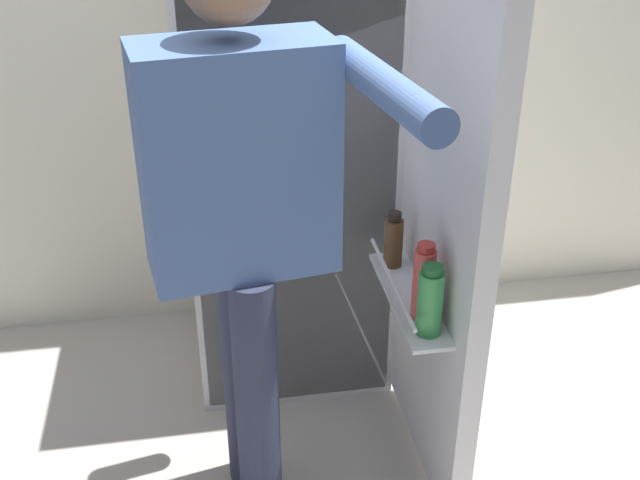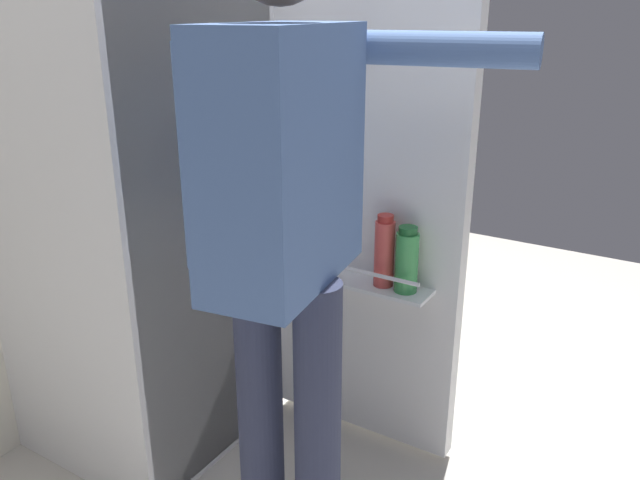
# 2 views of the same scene
# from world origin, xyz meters

# --- Properties ---
(kitchen_wall) EXTENTS (4.40, 0.10, 2.63)m
(kitchen_wall) POSITION_xyz_m (0.00, 0.93, 1.32)
(kitchen_wall) COLOR silver
(kitchen_wall) RESTS_ON ground_plane
(refrigerator) EXTENTS (0.72, 1.28, 1.65)m
(refrigerator) POSITION_xyz_m (0.03, 0.51, 0.82)
(refrigerator) COLOR white
(refrigerator) RESTS_ON ground_plane
(person) EXTENTS (0.62, 0.72, 1.62)m
(person) POSITION_xyz_m (-0.18, -0.14, 0.97)
(person) COLOR #2D334C
(person) RESTS_ON ground_plane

